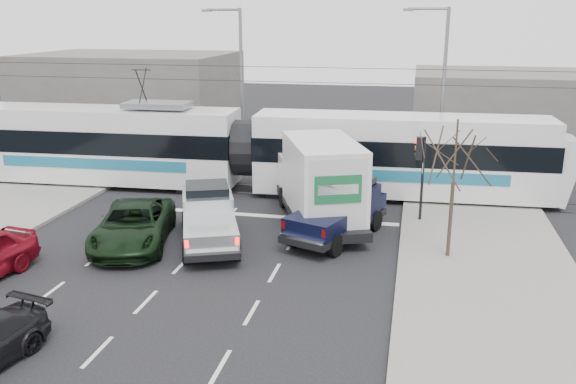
% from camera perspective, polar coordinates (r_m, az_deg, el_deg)
% --- Properties ---
extents(ground, '(120.00, 120.00, 0.00)m').
position_cam_1_polar(ground, '(21.66, -5.70, -7.16)').
color(ground, black).
rests_on(ground, ground).
extents(sidewalk_right, '(6.00, 60.00, 0.15)m').
position_cam_1_polar(sidewalk_right, '(20.92, 18.82, -8.65)').
color(sidewalk_right, gray).
rests_on(sidewalk_right, ground).
extents(rails, '(60.00, 1.60, 0.03)m').
position_cam_1_polar(rails, '(30.78, -0.13, 0.05)').
color(rails, '#33302D').
rests_on(rails, ground).
extents(building_left, '(14.00, 10.00, 6.00)m').
position_cam_1_polar(building_left, '(45.96, -14.39, 8.71)').
color(building_left, '#68635E').
rests_on(building_left, ground).
extents(building_right, '(12.00, 10.00, 5.00)m').
position_cam_1_polar(building_right, '(43.74, 19.61, 7.27)').
color(building_right, '#68635E').
rests_on(building_right, ground).
extents(bare_tree, '(2.40, 2.40, 5.00)m').
position_cam_1_polar(bare_tree, '(21.99, 15.37, 3.09)').
color(bare_tree, '#47382B').
rests_on(bare_tree, ground).
extents(traffic_signal, '(0.44, 0.44, 3.60)m').
position_cam_1_polar(traffic_signal, '(26.07, 12.28, 2.91)').
color(traffic_signal, black).
rests_on(traffic_signal, ground).
extents(street_lamp_near, '(2.38, 0.25, 9.00)m').
position_cam_1_polar(street_lamp_near, '(33.12, 14.03, 9.72)').
color(street_lamp_near, slate).
rests_on(street_lamp_near, ground).
extents(street_lamp_far, '(2.38, 0.25, 9.00)m').
position_cam_1_polar(street_lamp_far, '(36.59, -4.67, 10.71)').
color(street_lamp_far, slate).
rests_on(street_lamp_far, ground).
extents(catenary, '(60.00, 0.20, 7.00)m').
position_cam_1_polar(catenary, '(29.94, -0.13, 7.18)').
color(catenary, black).
rests_on(catenary, ground).
extents(tram, '(29.33, 4.17, 5.97)m').
position_cam_1_polar(tram, '(30.64, -4.00, 4.00)').
color(tram, white).
rests_on(tram, ground).
extents(silver_pickup, '(3.91, 6.06, 2.09)m').
position_cam_1_polar(silver_pickup, '(24.04, -7.45, -2.18)').
color(silver_pickup, black).
rests_on(silver_pickup, ground).
extents(box_truck, '(5.08, 7.85, 3.72)m').
position_cam_1_polar(box_truck, '(25.60, 2.97, 0.94)').
color(box_truck, black).
rests_on(box_truck, ground).
extents(navy_pickup, '(3.76, 5.68, 2.25)m').
position_cam_1_polar(navy_pickup, '(24.41, 4.92, -1.64)').
color(navy_pickup, black).
rests_on(navy_pickup, ground).
extents(green_car, '(3.96, 6.16, 1.58)m').
position_cam_1_polar(green_car, '(24.26, -14.27, -3.01)').
color(green_car, black).
rests_on(green_car, ground).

